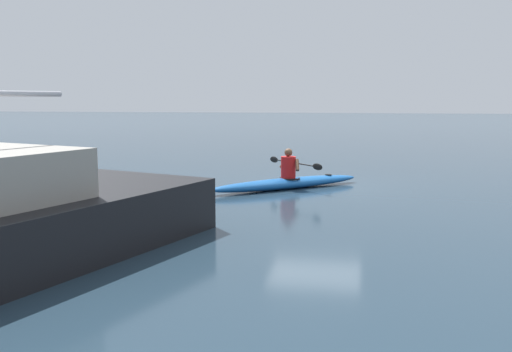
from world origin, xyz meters
The scene contains 3 objects.
ground_plane centered at (0.00, 0.00, 0.00)m, with size 160.00×160.00×0.00m, color #233847.
kayak centered at (0.73, 0.55, 0.15)m, with size 3.85×3.56×0.29m.
kayaker centered at (0.69, 0.51, 0.62)m, with size 1.63×1.81×0.78m.
Camera 1 is at (-1.22, 15.27, 2.37)m, focal length 39.73 mm.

